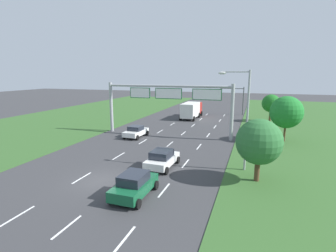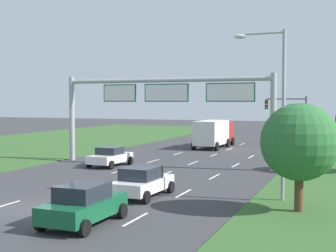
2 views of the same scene
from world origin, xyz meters
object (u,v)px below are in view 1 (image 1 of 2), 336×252
object	(u,v)px
box_truck	(192,110)
street_lamp	(243,112)
car_lead_silver	(162,159)
car_mid_lane	(134,185)
car_near_red	(136,131)
traffic_light_mast	(233,95)
roadside_tree_mid	(286,112)
roadside_tree_near	(259,142)
roadside_tree_far	(271,103)
sign_gantry	(169,99)

from	to	relation	value
box_truck	street_lamp	world-z (taller)	street_lamp
car_lead_silver	car_mid_lane	size ratio (longest dim) A/B	1.02
car_near_red	traffic_light_mast	distance (m)	26.17
box_truck	roadside_tree_mid	world-z (taller)	roadside_tree_mid
car_near_red	traffic_light_mast	xyz separation A→B (m)	(10.34, 23.83, 3.13)
roadside_tree_near	roadside_tree_far	world-z (taller)	roadside_tree_near
car_near_red	car_lead_silver	size ratio (longest dim) A/B	0.98
box_truck	street_lamp	xyz separation A→B (m)	(10.29, -24.85, 3.46)
sign_gantry	car_near_red	bearing A→B (deg)	-151.10
car_lead_silver	box_truck	bearing A→B (deg)	100.26
car_mid_lane	roadside_tree_near	size ratio (longest dim) A/B	0.83
roadside_tree_mid	sign_gantry	bearing A→B (deg)	-174.45
box_truck	roadside_tree_far	size ratio (longest dim) A/B	1.63
car_near_red	box_truck	world-z (taller)	box_truck
roadside_tree_near	car_mid_lane	bearing A→B (deg)	-146.10
box_truck	roadside_tree_near	distance (m)	29.44
car_lead_silver	roadside_tree_mid	bearing A→B (deg)	51.95
car_mid_lane	traffic_light_mast	bearing A→B (deg)	86.27
car_near_red	roadside_tree_mid	bearing A→B (deg)	13.29
car_lead_silver	traffic_light_mast	world-z (taller)	traffic_light_mast
box_truck	car_near_red	bearing A→B (deg)	-100.61
box_truck	roadside_tree_near	size ratio (longest dim) A/B	1.57
car_mid_lane	sign_gantry	world-z (taller)	sign_gantry
box_truck	roadside_tree_mid	size ratio (longest dim) A/B	1.38
car_near_red	street_lamp	distance (m)	16.48
car_mid_lane	roadside_tree_mid	xyz separation A→B (m)	(11.00, 18.97, 2.83)
sign_gantry	roadside_tree_far	xyz separation A→B (m)	(13.29, 15.24, -1.78)
street_lamp	car_lead_silver	bearing A→B (deg)	-166.93
box_truck	sign_gantry	xyz separation A→B (m)	(0.43, -14.68, 3.36)
sign_gantry	roadside_tree_near	distance (m)	16.76
car_mid_lane	traffic_light_mast	xyz separation A→B (m)	(3.10, 39.28, 3.04)
car_near_red	street_lamp	bearing A→B (deg)	-28.00
street_lamp	roadside_tree_far	size ratio (longest dim) A/B	1.80
sign_gantry	street_lamp	size ratio (longest dim) A/B	2.03
street_lamp	box_truck	bearing A→B (deg)	112.50
roadside_tree_near	roadside_tree_far	distance (m)	27.61
street_lamp	car_near_red	bearing A→B (deg)	149.66
box_truck	traffic_light_mast	size ratio (longest dim) A/B	1.38
car_near_red	street_lamp	world-z (taller)	street_lamp
sign_gantry	traffic_light_mast	size ratio (longest dim) A/B	3.08
sign_gantry	street_lamp	world-z (taller)	street_lamp
car_mid_lane	roadside_tree_mid	bearing A→B (deg)	60.68
roadside_tree_near	roadside_tree_far	size ratio (longest dim) A/B	1.04
traffic_light_mast	roadside_tree_far	size ratio (longest dim) A/B	1.18
car_near_red	roadside_tree_near	world-z (taller)	roadside_tree_near
roadside_tree_near	roadside_tree_far	xyz separation A→B (m)	(2.04, 27.53, 0.03)
street_lamp	roadside_tree_near	size ratio (longest dim) A/B	1.73
car_near_red	street_lamp	size ratio (longest dim) A/B	0.48
box_truck	car_lead_silver	bearing A→B (deg)	-81.12
car_mid_lane	box_truck	distance (m)	32.50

